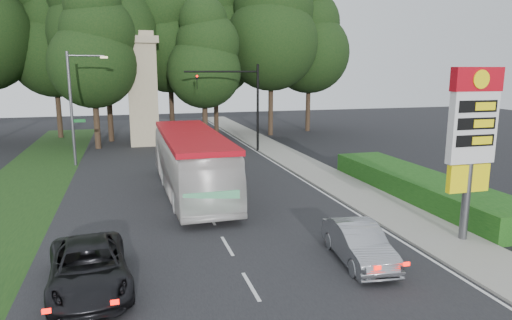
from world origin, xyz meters
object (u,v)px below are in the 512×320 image
object	(u,v)px
streetlight_signs	(74,103)
suv_charcoal	(89,268)
gas_station_pylon	(472,131)
monument	(142,88)
transit_bus	(192,164)
sedan_silver	(359,243)
traffic_signal_mast	(242,96)

from	to	relation	value
streetlight_signs	suv_charcoal	size ratio (longest dim) A/B	1.57
gas_station_pylon	monument	size ratio (longest dim) A/B	0.68
transit_bus	suv_charcoal	world-z (taller)	transit_bus
transit_bus	suv_charcoal	xyz separation A→B (m)	(-4.66, -10.25, -0.99)
sedan_silver	suv_charcoal	distance (m)	9.09
gas_station_pylon	suv_charcoal	bearing A→B (deg)	-179.11
streetlight_signs	monument	size ratio (longest dim) A/B	0.80
transit_bus	suv_charcoal	distance (m)	11.30
monument	transit_bus	xyz separation A→B (m)	(1.79, -17.98, -3.40)
traffic_signal_mast	sedan_silver	distance (m)	23.05
traffic_signal_mast	streetlight_signs	world-z (taller)	streetlight_signs
transit_bus	streetlight_signs	bearing A→B (deg)	123.18
traffic_signal_mast	suv_charcoal	distance (m)	24.92
sedan_silver	streetlight_signs	bearing A→B (deg)	124.65
sedan_silver	traffic_signal_mast	bearing A→B (deg)	92.48
traffic_signal_mast	monument	xyz separation A→B (m)	(-7.68, 6.00, 0.43)
gas_station_pylon	suv_charcoal	size ratio (longest dim) A/B	1.34
traffic_signal_mast	sedan_silver	size ratio (longest dim) A/B	1.72
streetlight_signs	traffic_signal_mast	bearing A→B (deg)	8.92
gas_station_pylon	traffic_signal_mast	xyz separation A→B (m)	(-3.52, 22.00, 0.22)
monument	transit_bus	distance (m)	18.38
gas_station_pylon	monument	world-z (taller)	monument
monument	sedan_silver	xyz separation A→B (m)	(6.21, -28.66, -4.42)
gas_station_pylon	sedan_silver	world-z (taller)	gas_station_pylon
monument	suv_charcoal	distance (m)	28.71
sedan_silver	suv_charcoal	world-z (taller)	suv_charcoal
traffic_signal_mast	gas_station_pylon	bearing A→B (deg)	-80.91
streetlight_signs	sedan_silver	world-z (taller)	streetlight_signs
traffic_signal_mast	sedan_silver	xyz separation A→B (m)	(-1.47, -22.66, -3.98)
monument	gas_station_pylon	bearing A→B (deg)	-68.20
suv_charcoal	sedan_silver	bearing A→B (deg)	-8.21
gas_station_pylon	monument	bearing A→B (deg)	111.80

